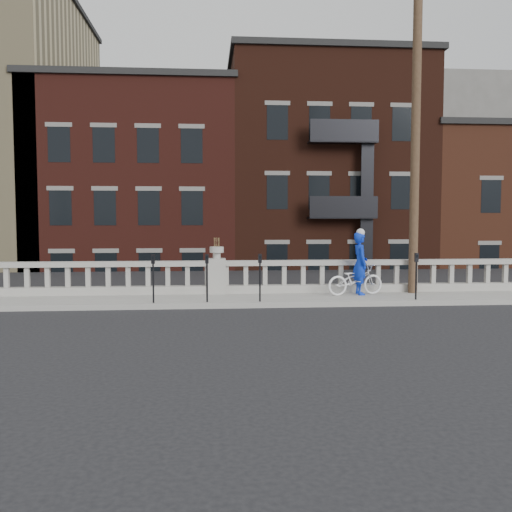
{
  "coord_description": "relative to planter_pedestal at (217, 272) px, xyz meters",
  "views": [
    {
      "loc": [
        -0.26,
        -13.88,
        2.58
      ],
      "look_at": [
        1.17,
        3.2,
        1.38
      ],
      "focal_mm": 40.0,
      "sensor_mm": 36.0,
      "label": 1
    }
  ],
  "objects": [
    {
      "name": "parking_meter_a",
      "position": [
        -1.8,
        -1.8,
        0.17
      ],
      "size": [
        0.1,
        0.09,
        1.36
      ],
      "color": "black",
      "rests_on": "sidewalk"
    },
    {
      "name": "balustrade",
      "position": [
        0.0,
        0.0,
        -0.19
      ],
      "size": [
        28.0,
        0.34,
        1.03
      ],
      "color": "gray",
      "rests_on": "sidewalk"
    },
    {
      "name": "planter_pedestal",
      "position": [
        0.0,
        0.0,
        0.0
      ],
      "size": [
        0.55,
        0.55,
        1.76
      ],
      "color": "gray",
      "rests_on": "sidewalk"
    },
    {
      "name": "bicycle",
      "position": [
        4.25,
        -0.69,
        -0.2
      ],
      "size": [
        1.91,
        1.01,
        0.95
      ],
      "primitive_type": "imported",
      "rotation": [
        0.0,
        0.0,
        1.79
      ],
      "color": "white",
      "rests_on": "sidewalk"
    },
    {
      "name": "utility_pole",
      "position": [
        6.2,
        -0.35,
        4.41
      ],
      "size": [
        1.6,
        0.28,
        10.0
      ],
      "color": "#422D1E",
      "rests_on": "sidewalk"
    },
    {
      "name": "ground",
      "position": [
        0.0,
        -3.95,
        -0.83
      ],
      "size": [
        120.0,
        120.0,
        0.0
      ],
      "primitive_type": "plane",
      "color": "black",
      "rests_on": "ground"
    },
    {
      "name": "parking_meter_d",
      "position": [
        5.76,
        -1.8,
        0.17
      ],
      "size": [
        0.1,
        0.09,
        1.36
      ],
      "color": "black",
      "rests_on": "sidewalk"
    },
    {
      "name": "sidewalk",
      "position": [
        0.0,
        -0.95,
        -0.76
      ],
      "size": [
        32.0,
        2.2,
        0.15
      ],
      "primitive_type": "cube",
      "color": "gray",
      "rests_on": "ground"
    },
    {
      "name": "cyclist",
      "position": [
        4.42,
        -0.61,
        0.29
      ],
      "size": [
        0.48,
        0.72,
        1.94
      ],
      "primitive_type": "imported",
      "rotation": [
        0.0,
        0.0,
        1.6
      ],
      "color": "#0C2DBF",
      "rests_on": "sidewalk"
    },
    {
      "name": "parking_meter_b",
      "position": [
        -0.3,
        -1.8,
        0.17
      ],
      "size": [
        0.1,
        0.09,
        1.36
      ],
      "color": "black",
      "rests_on": "sidewalk"
    },
    {
      "name": "lower_level",
      "position": [
        0.56,
        19.09,
        1.8
      ],
      "size": [
        80.0,
        44.0,
        20.8
      ],
      "color": "#605E59",
      "rests_on": "ground"
    },
    {
      "name": "parking_meter_c",
      "position": [
        1.2,
        -1.8,
        0.17
      ],
      "size": [
        0.1,
        0.09,
        1.36
      ],
      "color": "black",
      "rests_on": "sidewalk"
    }
  ]
}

